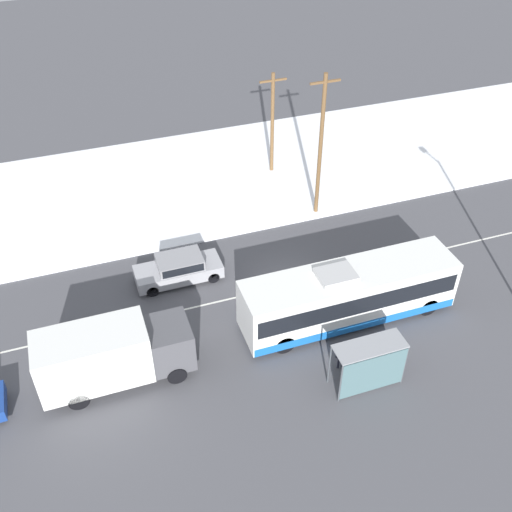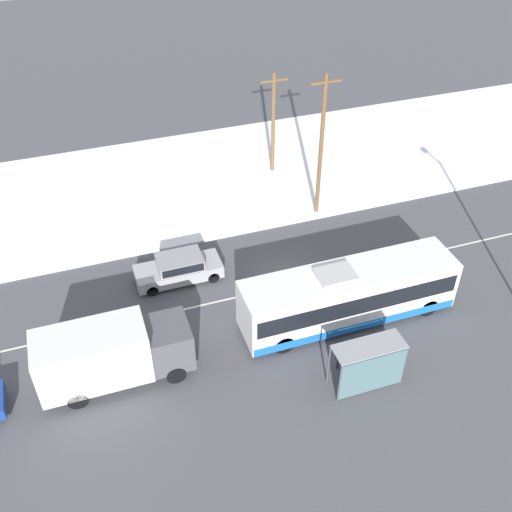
% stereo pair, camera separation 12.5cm
% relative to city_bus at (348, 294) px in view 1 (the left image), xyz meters
% --- Properties ---
extents(ground_plane, '(120.00, 120.00, 0.00)m').
position_rel_city_bus_xyz_m(ground_plane, '(-1.92, 3.21, -1.54)').
color(ground_plane, '#4C4C51').
extents(snow_lot, '(80.00, 13.43, 0.12)m').
position_rel_city_bus_xyz_m(snow_lot, '(-1.92, 15.10, -1.48)').
color(snow_lot, white).
rests_on(snow_lot, ground_plane).
extents(lane_marking_center, '(60.00, 0.12, 0.00)m').
position_rel_city_bus_xyz_m(lane_marking_center, '(-1.92, 3.21, -1.54)').
color(lane_marking_center, silver).
rests_on(lane_marking_center, ground_plane).
extents(city_bus, '(10.77, 2.57, 3.16)m').
position_rel_city_bus_xyz_m(city_bus, '(0.00, 0.00, 0.00)').
color(city_bus, white).
rests_on(city_bus, ground_plane).
extents(box_truck, '(6.71, 2.30, 3.09)m').
position_rel_city_bus_xyz_m(box_truck, '(-11.57, -0.23, 0.16)').
color(box_truck, silver).
rests_on(box_truck, ground_plane).
extents(sedan_car, '(4.63, 1.80, 1.51)m').
position_rel_city_bus_xyz_m(sedan_car, '(-7.23, 5.59, -0.72)').
color(sedan_car, '#9E9EA3').
rests_on(sedan_car, ground_plane).
extents(pedestrian_at_stop, '(0.59, 0.26, 1.63)m').
position_rel_city_bus_xyz_m(pedestrian_at_stop, '(-1.69, -2.89, -0.55)').
color(pedestrian_at_stop, '#23232D').
rests_on(pedestrian_at_stop, ground_plane).
extents(bus_shelter, '(3.18, 1.20, 2.40)m').
position_rel_city_bus_xyz_m(bus_shelter, '(-1.05, -4.34, 0.14)').
color(bus_shelter, gray).
rests_on(bus_shelter, ground_plane).
extents(utility_pole_roadside, '(1.80, 0.24, 9.02)m').
position_rel_city_bus_xyz_m(utility_pole_roadside, '(2.31, 9.06, 3.16)').
color(utility_pole_roadside, brown).
rests_on(utility_pole_roadside, ground_plane).
extents(utility_pole_snowlot, '(1.80, 0.24, 7.03)m').
position_rel_city_bus_xyz_m(utility_pole_snowlot, '(1.45, 14.70, 2.15)').
color(utility_pole_snowlot, brown).
rests_on(utility_pole_snowlot, ground_plane).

